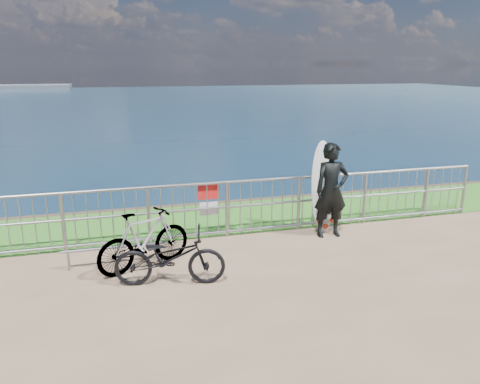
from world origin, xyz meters
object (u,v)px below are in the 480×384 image
object	(u,v)px
surfer	(331,190)
bicycle_near	(170,257)
bicycle_far	(144,240)
surfboard	(323,190)

from	to	relation	value
surfer	bicycle_near	xyz separation A→B (m)	(-3.30, -1.29, -0.48)
surfer	bicycle_far	distance (m)	3.70
surfboard	bicycle_near	world-z (taller)	surfboard
surfer	surfboard	distance (m)	0.35
surfer	bicycle_far	xyz separation A→B (m)	(-3.63, -0.59, -0.42)
surfboard	bicycle_near	distance (m)	3.70
bicycle_far	surfer	bearing A→B (deg)	-105.37
surfboard	bicycle_far	world-z (taller)	surfboard
surfboard	bicycle_far	xyz separation A→B (m)	(-3.62, -0.93, -0.34)
surfer	bicycle_near	size ratio (longest dim) A/B	1.10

